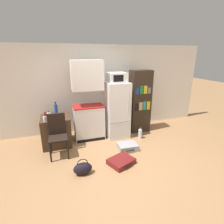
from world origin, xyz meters
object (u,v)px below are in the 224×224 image
(kitchen_hutch, at_px, (88,104))
(bottle_clear_short, at_px, (45,119))
(handbag, at_px, (83,168))
(bowl, at_px, (61,117))
(bottle_ketchup_red, at_px, (45,116))
(refrigerator, at_px, (117,110))
(bottle_blue_soda, at_px, (56,109))
(chair, at_px, (58,132))
(side_table, at_px, (57,131))
(suitcase_small_flat, at_px, (128,147))
(microwave, at_px, (117,77))
(bottle_milk_white, at_px, (49,115))
(water_bottle_front, at_px, (140,134))
(bookshelf, at_px, (140,102))
(suitcase_large_flat, at_px, (121,161))

(kitchen_hutch, relative_size, bottle_clear_short, 12.89)
(handbag, bearing_deg, bowl, 103.18)
(bottle_ketchup_red, distance_m, bottle_clear_short, 0.20)
(refrigerator, height_order, handbag, refrigerator)
(bottle_blue_soda, distance_m, chair, 0.82)
(side_table, relative_size, refrigerator, 0.49)
(bottle_ketchup_red, bearing_deg, refrigerator, 3.32)
(bottle_clear_short, height_order, suitcase_small_flat, bottle_clear_short)
(side_table, distance_m, microwave, 2.06)
(bottle_milk_white, bearing_deg, bowl, -23.82)
(bottle_clear_short, distance_m, water_bottle_front, 2.48)
(chair, relative_size, water_bottle_front, 2.91)
(bookshelf, relative_size, water_bottle_front, 5.41)
(chair, relative_size, suitcase_large_flat, 1.55)
(microwave, xyz_separation_m, bottle_blue_soda, (-1.58, 0.21, -0.77))
(side_table, height_order, water_bottle_front, side_table)
(bottle_milk_white, relative_size, suitcase_small_flat, 0.31)
(bottle_blue_soda, xyz_separation_m, bowl, (0.09, -0.34, -0.11))
(bottle_ketchup_red, bearing_deg, chair, -60.87)
(chair, xyz_separation_m, suitcase_large_flat, (1.23, -0.80, -0.51))
(bookshelf, xyz_separation_m, bottle_clear_short, (-2.60, -0.44, -0.09))
(bowl, bearing_deg, handbag, -76.82)
(kitchen_hutch, relative_size, bookshelf, 1.16)
(kitchen_hutch, distance_m, bottle_blue_soda, 0.83)
(suitcase_small_flat, relative_size, water_bottle_front, 1.43)
(handbag, bearing_deg, bottle_milk_white, 111.89)
(kitchen_hutch, relative_size, chair, 2.15)
(bottle_ketchup_red, bearing_deg, bottle_blue_soda, 50.94)
(bookshelf, distance_m, bottle_blue_soda, 2.34)
(bowl, xyz_separation_m, suitcase_small_flat, (1.48, -0.70, -0.70))
(bottle_blue_soda, relative_size, suitcase_small_flat, 0.66)
(refrigerator, bearing_deg, microwave, -104.08)
(handbag, bearing_deg, water_bottle_front, 30.88)
(bottle_ketchup_red, xyz_separation_m, bottle_clear_short, (-0.00, -0.20, -0.00))
(suitcase_small_flat, bearing_deg, microwave, 91.82)
(bottle_clear_short, height_order, water_bottle_front, bottle_clear_short)
(bookshelf, xyz_separation_m, bottle_blue_soda, (-2.34, 0.08, -0.02))
(bookshelf, distance_m, water_bottle_front, 0.94)
(refrigerator, distance_m, bottle_clear_short, 1.87)
(bookshelf, xyz_separation_m, handbag, (-1.94, -1.56, -0.78))
(microwave, xyz_separation_m, bookshelf, (0.76, 0.13, -0.74))
(kitchen_hutch, xyz_separation_m, chair, (-0.82, -0.62, -0.40))
(kitchen_hutch, xyz_separation_m, bottle_blue_soda, (-0.81, 0.13, -0.09))
(bowl, bearing_deg, bottle_clear_short, -153.65)
(bottle_ketchup_red, height_order, bowl, bottle_ketchup_red)
(bottle_milk_white, distance_m, bowl, 0.29)
(microwave, distance_m, bottle_milk_white, 1.94)
(handbag, bearing_deg, kitchen_hutch, 74.45)
(refrigerator, distance_m, microwave, 0.88)
(bowl, bearing_deg, side_table, 141.73)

